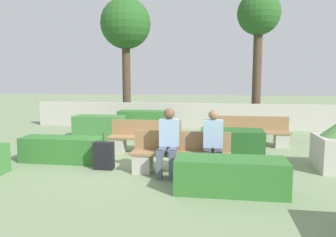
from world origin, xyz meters
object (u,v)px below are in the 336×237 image
at_px(bench_right_side, 144,141).
at_px(person_seated_man, 168,139).
at_px(suitcase, 104,156).
at_px(person_seated_woman, 213,141).
at_px(tree_leftmost, 126,26).
at_px(bench_left_side, 251,135).
at_px(bench_front, 181,157).
at_px(tree_center_left, 259,19).

height_order(bench_right_side, person_seated_man, person_seated_man).
height_order(person_seated_man, suitcase, person_seated_man).
relative_size(person_seated_woman, suitcase, 1.67).
bearing_deg(person_seated_woman, tree_leftmost, 117.44).
bearing_deg(bench_left_side, suitcase, -142.00).
xyz_separation_m(bench_front, bench_left_side, (1.65, 2.95, 0.00)).
xyz_separation_m(bench_right_side, tree_center_left, (3.34, 5.37, 3.86)).
bearing_deg(tree_center_left, tree_leftmost, 178.95).
xyz_separation_m(bench_right_side, suitcase, (-0.51, -1.60, -0.03)).
distance_m(bench_left_side, person_seated_woman, 3.28).
height_order(person_seated_woman, suitcase, person_seated_woman).
height_order(suitcase, tree_center_left, tree_center_left).
height_order(bench_front, person_seated_man, person_seated_man).
relative_size(bench_left_side, person_seated_woman, 1.63).
distance_m(person_seated_man, tree_leftmost, 8.49).
height_order(bench_right_side, tree_center_left, tree_center_left).
bearing_deg(suitcase, tree_leftmost, 101.96).
bearing_deg(suitcase, person_seated_man, -7.21).
bearing_deg(bench_left_side, bench_right_side, -158.33).
bearing_deg(tree_center_left, bench_left_side, -98.03).
relative_size(person_seated_woman, tree_leftmost, 0.25).
bearing_deg(person_seated_woman, bench_left_side, 71.94).
distance_m(suitcase, tree_center_left, 8.87).
relative_size(bench_left_side, tree_center_left, 0.41).
height_order(bench_right_side, tree_leftmost, tree_leftmost).
height_order(person_seated_woman, tree_leftmost, tree_leftmost).
xyz_separation_m(bench_left_side, bench_right_side, (-2.77, -1.31, -0.01)).
distance_m(bench_front, bench_left_side, 3.38).
xyz_separation_m(bench_front, tree_leftmost, (-3.12, 7.11, 3.74)).
distance_m(person_seated_woman, tree_leftmost, 8.83).
distance_m(bench_right_side, tree_center_left, 7.41).
relative_size(person_seated_woman, tree_center_left, 0.25).
distance_m(bench_left_side, bench_right_side, 3.06).
bearing_deg(bench_right_side, bench_front, -52.06).
distance_m(person_seated_man, person_seated_woman, 0.87).
relative_size(bench_left_side, person_seated_man, 1.61).
bearing_deg(bench_left_side, tree_center_left, 78.34).
bearing_deg(suitcase, bench_front, -1.35).
xyz_separation_m(suitcase, tree_center_left, (3.85, 6.98, 3.89)).
distance_m(bench_left_side, suitcase, 4.39).
distance_m(bench_left_side, person_seated_man, 3.64).
bearing_deg(tree_center_left, person_seated_woman, -102.47).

